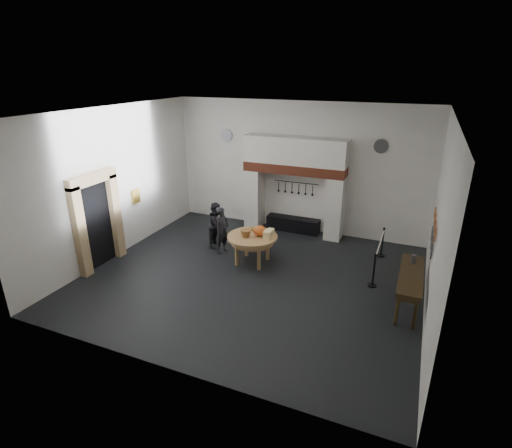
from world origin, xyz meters
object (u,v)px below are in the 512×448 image
at_px(iron_range, 293,224).
at_px(work_table, 252,237).
at_px(visitor_near, 222,230).
at_px(barrier_post_near, 374,271).
at_px(side_table, 411,275).
at_px(barrier_post_far, 382,243).
at_px(visitor_far, 217,224).

relative_size(iron_range, work_table, 1.27).
distance_m(visitor_near, barrier_post_near, 4.72).
bearing_deg(side_table, work_table, 171.24).
distance_m(visitor_near, side_table, 5.70).
height_order(work_table, barrier_post_far, barrier_post_far).
xyz_separation_m(work_table, barrier_post_far, (3.54, 1.96, -0.39)).
bearing_deg(barrier_post_near, barrier_post_far, 90.00).
bearing_deg(iron_range, visitor_near, -120.46).
relative_size(work_table, visitor_near, 0.99).
bearing_deg(visitor_near, barrier_post_near, -80.60).
xyz_separation_m(side_table, barrier_post_far, (-0.92, 2.65, -0.42)).
bearing_deg(side_table, barrier_post_near, 144.73).
distance_m(visitor_near, visitor_far, 0.57).
bearing_deg(barrier_post_near, iron_range, 137.55).
bearing_deg(visitor_far, work_table, -117.46).
relative_size(visitor_near, barrier_post_near, 1.68).
height_order(iron_range, work_table, work_table).
height_order(iron_range, visitor_near, visitor_near).
bearing_deg(iron_range, visitor_far, -131.33).
bearing_deg(iron_range, side_table, -40.97).
bearing_deg(work_table, side_table, -8.76).
height_order(visitor_far, barrier_post_near, visitor_far).
relative_size(iron_range, visitor_near, 1.26).
bearing_deg(barrier_post_near, visitor_far, 171.84).
bearing_deg(barrier_post_far, side_table, -70.90).
bearing_deg(visitor_far, barrier_post_near, -101.69).
bearing_deg(work_table, visitor_far, 156.07).
bearing_deg(side_table, barrier_post_far, 109.10).
bearing_deg(visitor_near, work_table, -90.75).
height_order(iron_range, barrier_post_near, barrier_post_near).
xyz_separation_m(work_table, barrier_post_near, (3.54, -0.04, -0.39)).
bearing_deg(side_table, visitor_near, 170.11).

